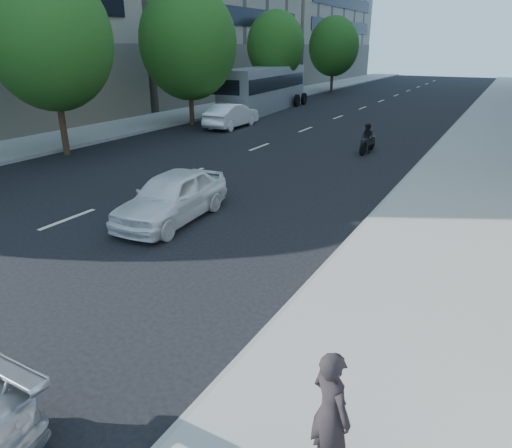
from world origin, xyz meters
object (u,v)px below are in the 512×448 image
Objects in this scene: pedestrian_woman at (330,413)px; motorcycle at (368,140)px; white_sedan_near at (172,197)px; white_sedan_mid at (231,115)px; bus at (265,89)px.

pedestrian_woman is 18.41m from motorcycle.
pedestrian_woman is 9.33m from white_sedan_near.
bus reaches higher than white_sedan_mid.
pedestrian_woman is 25.43m from white_sedan_mid.
white_sedan_mid is 2.21× the size of motorcycle.
bus is (-11.73, 11.53, 1.00)m from motorcycle.
white_sedan_mid reaches higher than white_sedan_near.
white_sedan_near is 12.04m from motorcycle.
bus reaches higher than motorcycle.
white_sedan_mid is at bearing -81.72° from bus.
white_sedan_near is 2.09× the size of motorcycle.
white_sedan_near is at bearing 114.07° from white_sedan_mid.
motorcycle is at bearing -44.19° from pedestrian_woman.
white_sedan_mid is (-14.38, 20.97, -0.22)m from pedestrian_woman.
motorcycle is (-4.70, 17.79, -0.33)m from pedestrian_woman.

